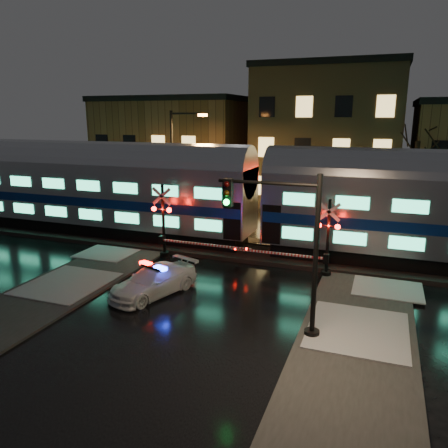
# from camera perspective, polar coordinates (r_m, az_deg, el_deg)

# --- Properties ---
(ground) EXTENTS (120.00, 120.00, 0.00)m
(ground) POSITION_cam_1_polar(r_m,az_deg,el_deg) (21.05, -0.46, -7.54)
(ground) COLOR black
(ground) RESTS_ON ground
(ballast) EXTENTS (90.00, 4.20, 0.24)m
(ballast) POSITION_cam_1_polar(r_m,az_deg,el_deg) (25.48, 3.53, -3.41)
(ballast) COLOR black
(ballast) RESTS_ON ground
(sidewalk_left) EXTENTS (4.00, 20.00, 0.12)m
(sidewalk_left) POSITION_cam_1_polar(r_m,az_deg,el_deg) (19.77, -25.40, -10.26)
(sidewalk_left) COLOR #2D2D2D
(sidewalk_left) RESTS_ON ground
(sidewalk_right) EXTENTS (4.00, 20.00, 0.12)m
(sidewalk_right) POSITION_cam_1_polar(r_m,az_deg,el_deg) (14.50, 16.26, -18.52)
(sidewalk_right) COLOR #2D2D2D
(sidewalk_right) RESTS_ON ground
(building_left) EXTENTS (14.00, 10.00, 9.00)m
(building_left) POSITION_cam_1_polar(r_m,az_deg,el_deg) (45.09, -6.12, 9.80)
(building_left) COLOR brown
(building_left) RESTS_ON ground
(building_mid) EXTENTS (12.00, 11.00, 11.50)m
(building_mid) POSITION_cam_1_polar(r_m,az_deg,el_deg) (41.15, 13.60, 10.85)
(building_mid) COLOR brown
(building_mid) RESTS_ON ground
(train) EXTENTS (51.00, 3.12, 5.92)m
(train) POSITION_cam_1_polar(r_m,az_deg,el_deg) (24.58, 4.65, 3.77)
(train) COLOR black
(train) RESTS_ON ballast
(police_car) EXTENTS (3.10, 4.66, 1.41)m
(police_car) POSITION_cam_1_polar(r_m,az_deg,el_deg) (19.66, -9.18, -7.34)
(police_car) COLOR white
(police_car) RESTS_ON ground
(crossing_signal_right) EXTENTS (5.50, 0.64, 3.89)m
(crossing_signal_right) POSITION_cam_1_polar(r_m,az_deg,el_deg) (21.66, 12.38, -2.76)
(crossing_signal_right) COLOR black
(crossing_signal_right) RESTS_ON ground
(crossing_signal_left) EXTENTS (5.80, 0.66, 4.11)m
(crossing_signal_left) POSITION_cam_1_polar(r_m,az_deg,el_deg) (24.06, -7.24, -0.63)
(crossing_signal_left) COLOR black
(crossing_signal_left) RESTS_ON ground
(traffic_light) EXTENTS (3.80, 0.69, 5.88)m
(traffic_light) POSITION_cam_1_polar(r_m,az_deg,el_deg) (15.32, 8.48, -3.63)
(traffic_light) COLOR black
(traffic_light) RESTS_ON ground
(streetlight) EXTENTS (2.69, 0.28, 8.06)m
(streetlight) POSITION_cam_1_polar(r_m,az_deg,el_deg) (30.67, -6.28, 8.14)
(streetlight) COLOR black
(streetlight) RESTS_ON ground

